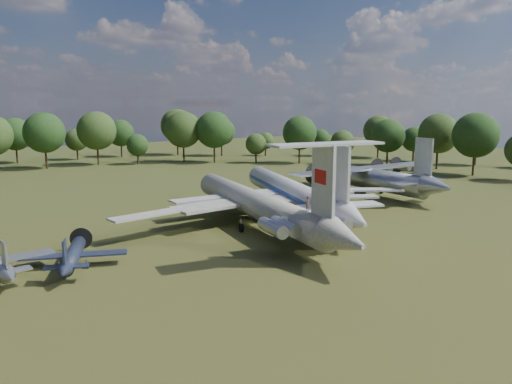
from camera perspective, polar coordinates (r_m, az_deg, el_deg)
ground at (r=68.05m, az=-4.99°, el=-4.17°), size 300.00×300.00×0.00m
il62_airliner at (r=68.23m, az=-0.07°, el=-1.94°), size 46.85×56.63×5.01m
tu104_jet at (r=77.48m, az=4.07°, el=-0.51°), size 50.46×58.70×4.99m
an12_transport at (r=95.46m, az=12.78°, el=1.23°), size 33.65×37.45×4.85m
small_prop_west at (r=54.96m, az=-20.16°, el=-7.10°), size 15.25×17.47×2.14m
person_on_il62 at (r=55.32m, az=5.90°, el=-1.31°), size 0.69×0.53×1.67m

